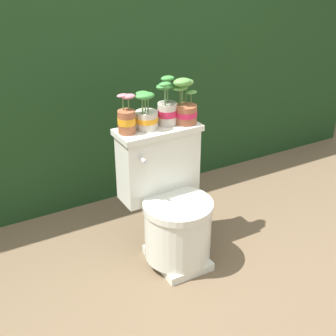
{
  "coord_description": "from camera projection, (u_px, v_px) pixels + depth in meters",
  "views": [
    {
      "loc": [
        -0.96,
        -1.73,
        1.6
      ],
      "look_at": [
        0.09,
        0.12,
        0.52
      ],
      "focal_mm": 50.0,
      "sensor_mm": 36.0,
      "label": 1
    }
  ],
  "objects": [
    {
      "name": "ground_plane",
      "position": [
        165.0,
        268.0,
        2.49
      ],
      "size": [
        12.0,
        12.0,
        0.0
      ],
      "primitive_type": "plane",
      "color": "brown"
    },
    {
      "name": "hedge_backdrop",
      "position": [
        67.0,
        62.0,
        3.19
      ],
      "size": [
        4.28,
        1.1,
        1.61
      ],
      "color": "#193819",
      "rests_on": "ground"
    },
    {
      "name": "toilet",
      "position": [
        170.0,
        204.0,
        2.46
      ],
      "size": [
        0.44,
        0.49,
        0.71
      ],
      "color": "silver",
      "rests_on": "ground"
    },
    {
      "name": "potted_plant_left",
      "position": [
        127.0,
        119.0,
        2.28
      ],
      "size": [
        0.1,
        0.09,
        0.2
      ],
      "color": "#9E5638",
      "rests_on": "toilet"
    },
    {
      "name": "potted_plant_midleft",
      "position": [
        146.0,
        115.0,
        2.33
      ],
      "size": [
        0.13,
        0.12,
        0.2
      ],
      "color": "beige",
      "rests_on": "toilet"
    },
    {
      "name": "potted_plant_middle",
      "position": [
        167.0,
        108.0,
        2.38
      ],
      "size": [
        0.11,
        0.11,
        0.25
      ],
      "color": "beige",
      "rests_on": "toilet"
    },
    {
      "name": "potted_plant_midright",
      "position": [
        185.0,
        106.0,
        2.4
      ],
      "size": [
        0.14,
        0.12,
        0.24
      ],
      "color": "#9E5638",
      "rests_on": "toilet"
    }
  ]
}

